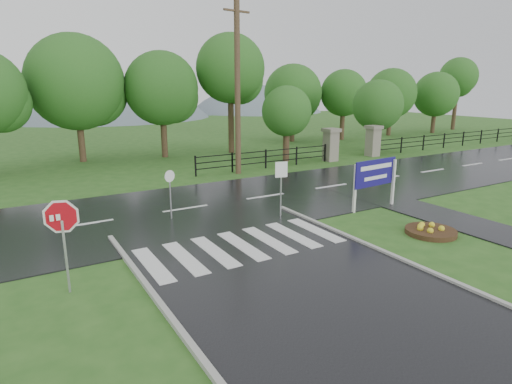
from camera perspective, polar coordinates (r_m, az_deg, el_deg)
ground at (r=10.43m, az=12.10°, el=-15.93°), size 120.00×120.00×0.00m
main_road at (r=18.41m, az=-9.37°, el=-2.32°), size 90.00×8.00×0.04m
walkway at (r=18.87m, az=23.04°, el=-2.89°), size 2.20×11.00×0.04m
crosswalk at (r=14.08m, az=-1.83°, el=-7.13°), size 6.50×2.80×0.02m
pillar_west at (r=29.91m, az=9.94°, el=6.33°), size 1.00×1.00×2.24m
pillar_east at (r=32.64m, az=15.34°, el=6.69°), size 1.00×1.00×2.24m
fence_west at (r=26.90m, az=1.32°, el=4.69°), size 9.58×0.08×1.20m
fence_east at (r=41.05m, az=25.92°, el=6.60°), size 20.58×0.08×1.20m
hills at (r=75.09m, az=-21.94°, el=-2.83°), size 102.00×48.00×48.00m
treeline at (r=31.79m, az=-17.00°, el=4.23°), size 83.20×5.20×10.00m
stop_sign at (r=11.59m, az=-24.44°, el=-3.99°), size 1.11×0.38×2.61m
estate_billboard at (r=18.60m, az=15.63°, el=2.17°), size 2.44×0.27×2.14m
flower_bed at (r=16.45m, az=22.28°, el=-4.77°), size 1.76×1.76×0.35m
reg_sign_small at (r=16.69m, az=3.37°, el=1.78°), size 0.50×0.13×2.27m
reg_sign_round at (r=16.80m, az=-11.38°, el=0.51°), size 0.45×0.16×1.99m
utility_pole_east at (r=24.97m, az=-2.48°, el=13.75°), size 1.74×0.39×9.79m
entrance_tree_left at (r=29.25m, az=4.11°, el=10.65°), size 3.35×3.35×5.08m
entrance_tree_right at (r=34.77m, az=15.93°, el=11.04°), size 3.86×3.86×5.51m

